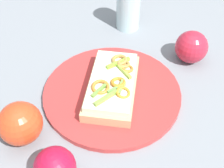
# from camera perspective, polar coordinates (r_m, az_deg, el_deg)

# --- Properties ---
(ground_plane) EXTENTS (2.00, 2.00, 0.00)m
(ground_plane) POSITION_cam_1_polar(r_m,az_deg,el_deg) (0.66, -0.00, -1.98)
(ground_plane) COLOR slate
(ground_plane) RESTS_ON ground
(plate) EXTENTS (0.30, 0.30, 0.01)m
(plate) POSITION_cam_1_polar(r_m,az_deg,el_deg) (0.65, -0.00, -1.61)
(plate) COLOR #B73331
(plate) RESTS_ON ground_plane
(sandwich) EXTENTS (0.12, 0.20, 0.05)m
(sandwich) POSITION_cam_1_polar(r_m,az_deg,el_deg) (0.64, 0.07, -0.05)
(sandwich) COLOR tan
(sandwich) RESTS_ON plate
(apple_0) EXTENTS (0.10, 0.10, 0.08)m
(apple_0) POSITION_cam_1_polar(r_m,az_deg,el_deg) (0.74, 14.71, 6.75)
(apple_0) COLOR #AF2033
(apple_0) RESTS_ON ground_plane
(apple_1) EXTENTS (0.10, 0.10, 0.07)m
(apple_1) POSITION_cam_1_polar(r_m,az_deg,el_deg) (0.52, -10.69, -15.17)
(apple_1) COLOR #AF1130
(apple_1) RESTS_ON ground_plane
(apple_2) EXTENTS (0.11, 0.11, 0.08)m
(apple_2) POSITION_cam_1_polar(r_m,az_deg,el_deg) (0.58, -16.87, -7.11)
(apple_2) COLOR red
(apple_2) RESTS_ON ground_plane
(drinking_glass) EXTENTS (0.06, 0.06, 0.12)m
(drinking_glass) POSITION_cam_1_polar(r_m,az_deg,el_deg) (0.82, 3.09, 14.34)
(drinking_glass) COLOR silver
(drinking_glass) RESTS_ON ground_plane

